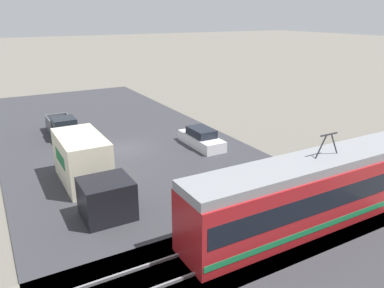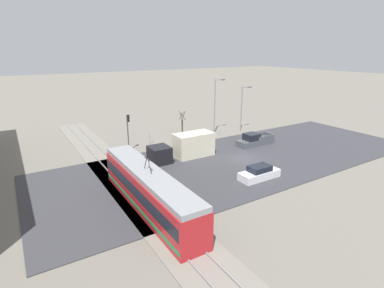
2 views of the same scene
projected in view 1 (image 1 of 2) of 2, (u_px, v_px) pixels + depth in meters
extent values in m
plane|color=slate|center=(125.00, 149.00, 29.55)|extent=(320.00, 320.00, 0.00)
cube|color=#38383D|center=(125.00, 149.00, 29.54)|extent=(17.99, 50.19, 0.08)
cube|color=gray|center=(238.00, 248.00, 17.08)|extent=(61.20, 4.40, 0.08)
cube|color=gray|center=(229.00, 238.00, 17.63)|extent=(59.97, 0.10, 0.14)
cube|color=gray|center=(248.00, 254.00, 16.45)|extent=(59.97, 0.10, 0.14)
cube|color=#B21E23|center=(322.00, 192.00, 18.93)|extent=(15.67, 2.58, 3.05)
cube|color=black|center=(323.00, 185.00, 18.81)|extent=(15.20, 2.61, 1.02)
cube|color=#1E844C|center=(320.00, 208.00, 19.25)|extent=(15.51, 2.62, 0.29)
cube|color=gray|center=(326.00, 160.00, 18.36)|extent=(15.67, 2.37, 0.44)
cylinder|color=#2D2D33|center=(334.00, 144.00, 18.31)|extent=(0.66, 0.07, 1.15)
cylinder|color=#2D2D33|center=(321.00, 147.00, 17.89)|extent=(0.66, 0.07, 1.15)
cube|color=#2D2D33|center=(329.00, 134.00, 17.92)|extent=(1.10, 0.08, 0.06)
cube|color=black|center=(107.00, 199.00, 19.29)|extent=(2.56, 2.39, 2.06)
cube|color=beige|center=(82.00, 159.00, 23.19)|extent=(2.56, 5.08, 3.03)
cube|color=#196B38|center=(60.00, 158.00, 22.49)|extent=(0.02, 2.54, 0.76)
cube|color=#4C5156|center=(63.00, 131.00, 32.27)|extent=(1.96, 5.86, 0.87)
cube|color=black|center=(64.00, 124.00, 31.30)|extent=(1.81, 1.99, 0.94)
cube|color=#4C5156|center=(49.00, 122.00, 32.64)|extent=(0.12, 2.93, 0.51)
cube|color=#4C5156|center=(70.00, 119.00, 33.47)|extent=(0.12, 2.93, 0.51)
cube|color=#4C5156|center=(56.00, 116.00, 34.36)|extent=(1.81, 0.23, 0.51)
cube|color=red|center=(48.00, 122.00, 34.22)|extent=(0.14, 0.04, 0.18)
cube|color=silver|center=(201.00, 141.00, 29.93)|extent=(1.78, 4.70, 0.84)
cube|color=black|center=(201.00, 132.00, 29.69)|extent=(1.54, 2.45, 0.62)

